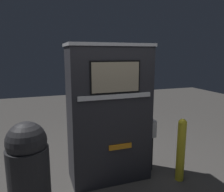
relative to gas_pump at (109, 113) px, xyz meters
The scene contains 4 objects.
ground_plane 0.98m from the gas_pump, 90.68° to the right, with size 14.00×14.00×0.00m, color #423F3D.
gas_pump is the anchor object (origin of this frame).
safety_bollard 1.11m from the gas_pump, 24.59° to the right, with size 0.12×0.12×0.90m.
trash_bin 1.21m from the gas_pump, 159.95° to the right, with size 0.45×0.45×1.05m.
Camera 1 is at (-0.93, -2.50, 1.76)m, focal length 35.00 mm.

